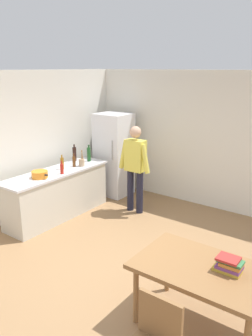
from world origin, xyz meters
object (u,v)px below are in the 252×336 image
at_px(cooking_pot, 40,174).
at_px(bottle_wine_dark, 74,154).
at_px(bottle_beer_brown, 74,161).
at_px(bottle_oil_amber, 62,163).
at_px(bottle_wine_green, 89,154).
at_px(refrigerator, 114,155).
at_px(bottle_sauce_red, 62,169).
at_px(book_stack, 229,265).
at_px(person, 135,164).
at_px(utensil_jar, 82,162).
at_px(dining_table, 202,273).

xyz_separation_m(cooking_pot, bottle_wine_dark, (-0.30, 1.16, 0.09)).
xyz_separation_m(bottle_beer_brown, bottle_oil_amber, (-0.06, -0.25, 0.01)).
bearing_deg(bottle_wine_green, bottle_wine_dark, -150.44).
height_order(refrigerator, bottle_wine_dark, refrigerator).
bearing_deg(bottle_sauce_red, book_stack, -15.77).
distance_m(refrigerator, cooking_pot, 2.03).
bearing_deg(refrigerator, cooking_pot, -91.02).
bearing_deg(person, book_stack, -38.50).
relative_size(cooking_pot, bottle_wine_green, 1.18).
bearing_deg(bottle_sauce_red, bottle_wine_green, 101.44).
distance_m(cooking_pot, bottle_wine_green, 1.32).
height_order(bottle_oil_amber, book_stack, bottle_oil_amber).
relative_size(refrigerator, utensil_jar, 5.62).
bearing_deg(bottle_oil_amber, book_stack, -17.88).
relative_size(refrigerator, person, 1.06).
xyz_separation_m(person, cooking_pot, (-0.99, -1.48, -0.02)).
relative_size(utensil_jar, bottle_beer_brown, 1.23).
height_order(person, dining_table, person).
height_order(bottle_oil_amber, bottle_wine_green, bottle_wine_green).
distance_m(person, cooking_pot, 1.78).
distance_m(dining_table, cooking_pot, 3.41).
xyz_separation_m(utensil_jar, bottle_beer_brown, (-0.09, -0.12, 0.03)).
xyz_separation_m(dining_table, bottle_wine_dark, (-3.64, 1.83, 0.37)).
distance_m(bottle_beer_brown, bottle_wine_green, 0.47).
relative_size(cooking_pot, utensil_jar, 1.25).
bearing_deg(utensil_jar, bottle_wine_green, 110.17).
xyz_separation_m(bottle_wine_dark, bottle_oil_amber, (0.24, -0.57, -0.03)).
bearing_deg(person, refrigerator, 149.77).
bearing_deg(dining_table, bottle_beer_brown, 155.69).
bearing_deg(bottle_beer_brown, dining_table, -24.31).
relative_size(person, bottle_wine_dark, 5.00).
bearing_deg(utensil_jar, bottle_beer_brown, -126.74).
bearing_deg(bottle_sauce_red, cooking_pot, -110.47).
bearing_deg(dining_table, book_stack, 17.97).
distance_m(person, bottle_wine_dark, 1.33).
distance_m(bottle_wine_dark, bottle_wine_green, 0.30).
relative_size(refrigerator, book_stack, 6.31).
bearing_deg(book_stack, bottle_wine_green, 152.37).
distance_m(refrigerator, dining_table, 4.27).
bearing_deg(bottle_wine_green, utensil_jar, -69.83).
bearing_deg(refrigerator, bottle_sauce_red, -86.26).
relative_size(bottle_wine_green, book_stack, 1.19).
height_order(cooking_pot, bottle_beer_brown, bottle_beer_brown).
relative_size(bottle_oil_amber, bottle_wine_green, 0.82).
distance_m(dining_table, bottle_oil_amber, 3.64).
height_order(person, book_stack, person).
bearing_deg(bottle_wine_green, cooking_pot, -88.08).
relative_size(person, bottle_wine_green, 5.00).
distance_m(utensil_jar, bottle_sauce_red, 0.58).
bearing_deg(bottle_beer_brown, cooking_pot, -89.85).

